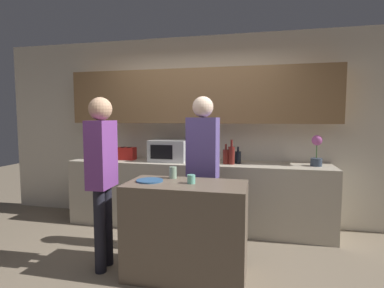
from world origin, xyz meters
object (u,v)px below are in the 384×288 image
cup_1 (173,173)px  cup_0 (191,179)px  bottle_1 (231,155)px  person_center (203,160)px  person_left (102,168)px  potted_plant (317,151)px  toaster (126,153)px  bottle_0 (226,156)px  bottle_2 (238,157)px  plate_on_island (150,181)px  microwave (169,151)px

cup_1 → cup_0: bearing=-39.5°
bottle_1 → person_center: size_ratio=0.19×
cup_1 → person_left: size_ratio=0.07×
potted_plant → cup_0: potted_plant is taller
bottle_1 → person_center: (-0.26, -0.68, 0.02)m
toaster → bottle_1: 1.55m
toaster → bottle_0: size_ratio=0.96×
toaster → person_left: (0.39, -1.37, 0.03)m
bottle_2 → cup_1: 1.28m
bottle_0 → cup_1: bearing=-111.8°
plate_on_island → person_left: person_left is taller
bottle_0 → potted_plant: bearing=4.9°
person_left → bottle_2: bearing=135.0°
bottle_0 → cup_0: (-0.18, -1.23, -0.06)m
cup_1 → person_left: person_left is taller
plate_on_island → cup_0: bearing=-0.2°
toaster → bottle_1: (1.54, -0.10, 0.03)m
potted_plant → cup_1: bearing=-143.9°
cup_0 → person_left: person_left is taller
bottle_0 → plate_on_island: size_ratio=1.04×
person_center → person_left: bearing=39.0°
toaster → cup_0: 1.85m
microwave → person_left: person_left is taller
microwave → person_center: 1.00m
bottle_0 → person_center: person_center is taller
bottle_1 → person_left: 1.72m
potted_plant → bottle_0: potted_plant is taller
microwave → person_left: bearing=-101.1°
cup_0 → person_center: size_ratio=0.05×
bottle_1 → cup_0: bottle_1 is taller
microwave → bottle_1: bearing=-6.2°
potted_plant → bottle_1: size_ratio=1.21×
plate_on_island → cup_1: 0.27m
microwave → plate_on_island: size_ratio=2.00×
bottle_2 → cup_0: (-0.34, -1.33, -0.05)m
person_center → bottle_2: bearing=-107.6°
potted_plant → bottle_1: potted_plant is taller
toaster → person_left: size_ratio=0.15×
potted_plant → person_left: size_ratio=0.23×
potted_plant → cup_0: size_ratio=4.75×
toaster → bottle_2: (1.62, 0.00, -0.00)m
person_left → person_center: (0.90, 0.60, 0.02)m
toaster → person_left: 1.42m
toaster → cup_1: 1.55m
microwave → cup_1: microwave is taller
microwave → person_center: (0.63, -0.77, -0.00)m
toaster → cup_0: bearing=-46.0°
cup_1 → potted_plant: bearing=36.1°
bottle_0 → bottle_1: size_ratio=0.83×
bottle_2 → bottle_1: bearing=-127.3°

